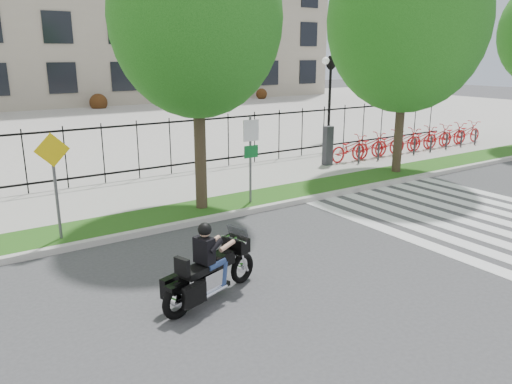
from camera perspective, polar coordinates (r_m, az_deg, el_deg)
ground at (r=10.96m, az=10.96°, el=-7.95°), size 120.00×120.00×0.00m
curb at (r=13.94m, az=-0.88°, el=-2.20°), size 60.00×0.20×0.15m
grass_verge at (r=14.62m, az=-2.70°, el=-1.36°), size 60.00×1.50×0.15m
sidewalk at (r=16.74m, az=-7.13°, el=0.71°), size 60.00×3.50×0.15m
plaza at (r=33.13m, az=-21.10°, el=7.06°), size 80.00×34.00×0.10m
crosswalk_stripes at (r=14.59m, az=24.64°, el=-3.13°), size 5.70×8.00×0.01m
iron_fence at (r=18.06m, az=-9.77°, el=5.18°), size 30.00×0.06×2.00m
lamp_post_right at (r=25.69m, az=8.50°, el=12.85°), size 1.06×0.70×4.25m
street_tree_1 at (r=13.54m, az=-6.85°, el=19.18°), size 4.47×4.47×7.64m
street_tree_2 at (r=18.65m, az=16.91°, el=18.30°), size 5.46×5.46×8.43m
bike_share_station at (r=23.14m, az=17.50°, el=5.72°), size 10.06×0.88×1.50m
sign_pole_regulatory at (r=14.13m, az=-0.61°, el=5.01°), size 0.50×0.09×2.50m
sign_pole_warning at (r=12.14m, az=-22.07°, el=2.13°), size 0.78×0.09×2.49m
motorcycle_rider at (r=9.08m, az=-5.17°, el=-8.69°), size 2.26×1.10×1.80m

